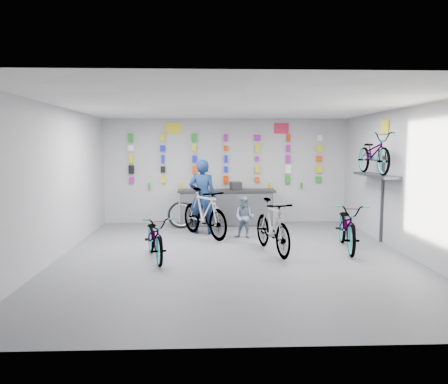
{
  "coord_description": "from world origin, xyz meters",
  "views": [
    {
      "loc": [
        -0.54,
        -8.59,
        2.21
      ],
      "look_at": [
        -0.15,
        1.4,
        1.16
      ],
      "focal_mm": 35.0,
      "sensor_mm": 36.0,
      "label": 1
    }
  ],
  "objects_px": {
    "counter": "(226,208)",
    "bike_service": "(204,213)",
    "bike_right": "(348,226)",
    "customer": "(244,217)",
    "bike_left": "(155,237)",
    "clerk": "(202,197)",
    "bike_center": "(272,226)"
  },
  "relations": [
    {
      "from": "bike_left",
      "to": "bike_center",
      "type": "xyz_separation_m",
      "value": [
        2.37,
        0.43,
        0.12
      ]
    },
    {
      "from": "bike_left",
      "to": "customer",
      "type": "relative_size",
      "value": 1.65
    },
    {
      "from": "bike_left",
      "to": "bike_center",
      "type": "bearing_deg",
      "value": -4.81
    },
    {
      "from": "bike_center",
      "to": "customer",
      "type": "distance_m",
      "value": 1.51
    },
    {
      "from": "bike_right",
      "to": "customer",
      "type": "xyz_separation_m",
      "value": [
        -2.11,
        1.24,
        -0.0
      ]
    },
    {
      "from": "clerk",
      "to": "customer",
      "type": "relative_size",
      "value": 1.85
    },
    {
      "from": "bike_service",
      "to": "bike_right",
      "type": "bearing_deg",
      "value": -57.19
    },
    {
      "from": "customer",
      "to": "bike_left",
      "type": "bearing_deg",
      "value": -115.13
    },
    {
      "from": "bike_left",
      "to": "bike_right",
      "type": "relative_size",
      "value": 0.86
    },
    {
      "from": "counter",
      "to": "bike_right",
      "type": "distance_m",
      "value": 3.91
    },
    {
      "from": "counter",
      "to": "customer",
      "type": "distance_m",
      "value": 1.84
    },
    {
      "from": "counter",
      "to": "customer",
      "type": "height_order",
      "value": "customer"
    },
    {
      "from": "bike_center",
      "to": "bike_right",
      "type": "bearing_deg",
      "value": -5.66
    },
    {
      "from": "bike_center",
      "to": "bike_service",
      "type": "distance_m",
      "value": 2.18
    },
    {
      "from": "counter",
      "to": "bike_service",
      "type": "distance_m",
      "value": 1.71
    },
    {
      "from": "bike_center",
      "to": "clerk",
      "type": "xyz_separation_m",
      "value": [
        -1.47,
        2.06,
        0.38
      ]
    },
    {
      "from": "bike_left",
      "to": "bike_service",
      "type": "height_order",
      "value": "bike_service"
    },
    {
      "from": "bike_right",
      "to": "bike_center",
      "type": "bearing_deg",
      "value": -163.82
    },
    {
      "from": "bike_service",
      "to": "clerk",
      "type": "distance_m",
      "value": 0.54
    },
    {
      "from": "bike_right",
      "to": "customer",
      "type": "relative_size",
      "value": 1.92
    },
    {
      "from": "counter",
      "to": "bike_right",
      "type": "xyz_separation_m",
      "value": [
        2.46,
        -3.05,
        0.03
      ]
    },
    {
      "from": "customer",
      "to": "counter",
      "type": "bearing_deg",
      "value": 121.4
    },
    {
      "from": "bike_center",
      "to": "bike_service",
      "type": "relative_size",
      "value": 0.94
    },
    {
      "from": "counter",
      "to": "bike_right",
      "type": "bearing_deg",
      "value": -51.06
    },
    {
      "from": "counter",
      "to": "clerk",
      "type": "relative_size",
      "value": 1.43
    },
    {
      "from": "bike_right",
      "to": "clerk",
      "type": "xyz_separation_m",
      "value": [
        -3.12,
        1.86,
        0.43
      ]
    },
    {
      "from": "bike_left",
      "to": "bike_right",
      "type": "height_order",
      "value": "bike_right"
    },
    {
      "from": "bike_left",
      "to": "bike_center",
      "type": "relative_size",
      "value": 0.9
    },
    {
      "from": "bike_left",
      "to": "bike_right",
      "type": "xyz_separation_m",
      "value": [
        4.02,
        0.64,
        0.07
      ]
    },
    {
      "from": "counter",
      "to": "bike_left",
      "type": "bearing_deg",
      "value": -112.92
    },
    {
      "from": "bike_left",
      "to": "customer",
      "type": "bearing_deg",
      "value": 29.27
    },
    {
      "from": "clerk",
      "to": "customer",
      "type": "distance_m",
      "value": 1.26
    }
  ]
}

